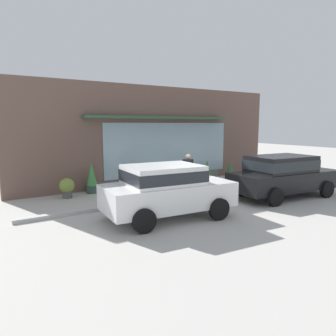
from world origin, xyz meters
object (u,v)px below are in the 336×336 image
(potted_plant_window_left, at_px, (92,178))
(fire_hydrant, at_px, (172,183))
(potted_plant_window_right, at_px, (141,179))
(potted_plant_window_center, at_px, (182,172))
(parked_car_white, at_px, (167,188))
(pedestrian_with_handbag, at_px, (188,170))
(potted_plant_near_hydrant, at_px, (67,187))
(potted_plant_low_front, at_px, (230,169))
(parked_car_black, at_px, (283,174))
(potted_plant_doorstep, at_px, (207,171))

(potted_plant_window_left, bearing_deg, fire_hydrant, -35.20)
(potted_plant_window_left, distance_m, potted_plant_window_right, 2.27)
(potted_plant_window_center, bearing_deg, parked_car_white, -129.68)
(pedestrian_with_handbag, distance_m, potted_plant_near_hydrant, 5.04)
(fire_hydrant, xyz_separation_m, potted_plant_low_front, (4.96, 1.74, -0.03))
(parked_car_black, bearing_deg, parked_car_white, -176.37)
(pedestrian_with_handbag, relative_size, potted_plant_window_left, 1.24)
(potted_plant_doorstep, bearing_deg, parked_car_white, -140.08)
(potted_plant_window_left, distance_m, potted_plant_doorstep, 5.98)
(potted_plant_window_right, bearing_deg, fire_hydrant, -73.34)
(potted_plant_doorstep, distance_m, potted_plant_window_right, 3.72)
(parked_car_black, height_order, potted_plant_window_center, parked_car_black)
(parked_car_black, height_order, potted_plant_low_front, parked_car_black)
(pedestrian_with_handbag, height_order, potted_plant_low_front, pedestrian_with_handbag)
(pedestrian_with_handbag, relative_size, potted_plant_window_center, 1.43)
(potted_plant_near_hydrant, distance_m, potted_plant_window_left, 1.21)
(fire_hydrant, relative_size, potted_plant_low_front, 1.03)
(fire_hydrant, bearing_deg, parked_car_black, -40.36)
(potted_plant_window_left, bearing_deg, potted_plant_window_center, -3.10)
(potted_plant_doorstep, xyz_separation_m, potted_plant_window_right, (-3.71, 0.18, -0.10))
(fire_hydrant, distance_m, potted_plant_window_left, 3.40)
(potted_plant_low_front, bearing_deg, parked_car_black, -108.84)
(parked_car_white, distance_m, potted_plant_low_front, 8.34)
(fire_hydrant, height_order, potted_plant_near_hydrant, fire_hydrant)
(potted_plant_near_hydrant, bearing_deg, potted_plant_low_front, 0.89)
(potted_plant_doorstep, bearing_deg, potted_plant_window_right, 177.17)
(parked_car_black, relative_size, potted_plant_doorstep, 4.38)
(pedestrian_with_handbag, relative_size, potted_plant_near_hydrant, 2.06)
(parked_car_white, height_order, potted_plant_window_right, parked_car_white)
(pedestrian_with_handbag, distance_m, potted_plant_low_front, 4.50)
(pedestrian_with_handbag, height_order, potted_plant_window_center, pedestrian_with_handbag)
(potted_plant_window_center, distance_m, potted_plant_doorstep, 1.48)
(parked_car_white, distance_m, potted_plant_doorstep, 6.81)
(parked_car_black, relative_size, potted_plant_near_hydrant, 5.92)
(potted_plant_low_front, bearing_deg, fire_hydrant, -160.70)
(parked_car_white, bearing_deg, potted_plant_low_front, 37.29)
(parked_car_white, relative_size, potted_plant_window_left, 3.15)
(potted_plant_window_center, height_order, potted_plant_low_front, potted_plant_window_center)
(potted_plant_low_front, distance_m, potted_plant_window_right, 5.48)
(potted_plant_window_center, xyz_separation_m, potted_plant_window_right, (-2.24, 0.04, -0.14))
(potted_plant_near_hydrant, height_order, potted_plant_window_left, potted_plant_window_left)
(parked_car_white, relative_size, potted_plant_near_hydrant, 5.23)
(fire_hydrant, distance_m, potted_plant_window_right, 1.83)
(fire_hydrant, bearing_deg, pedestrian_with_handbag, -0.93)
(potted_plant_window_left, height_order, potted_plant_doorstep, potted_plant_window_left)
(parked_car_black, xyz_separation_m, potted_plant_low_front, (1.57, 4.61, -0.51))
(parked_car_white, distance_m, potted_plant_near_hydrant, 4.81)
(parked_car_black, relative_size, parked_car_white, 1.13)
(parked_car_white, distance_m, potted_plant_window_center, 5.87)
(fire_hydrant, distance_m, potted_plant_window_center, 2.42)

